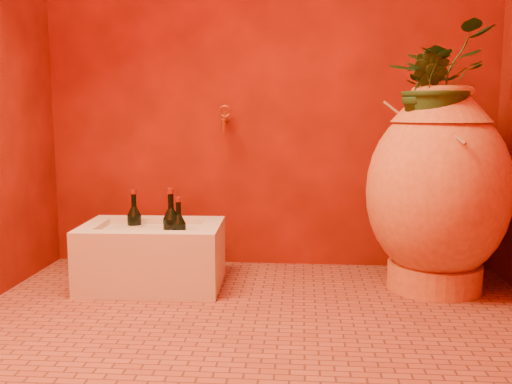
# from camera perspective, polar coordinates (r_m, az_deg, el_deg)

# --- Properties ---
(floor) EXTENTS (2.50, 2.50, 0.00)m
(floor) POSITION_cam_1_polar(r_m,az_deg,el_deg) (2.39, -0.19, -13.42)
(floor) COLOR brown
(floor) RESTS_ON ground
(wall_back) EXTENTS (2.50, 0.02, 2.50)m
(wall_back) POSITION_cam_1_polar(r_m,az_deg,el_deg) (3.24, 1.31, 14.72)
(wall_back) COLOR #581205
(wall_back) RESTS_ON ground
(amphora) EXTENTS (0.89, 0.89, 0.99)m
(amphora) POSITION_cam_1_polar(r_m,az_deg,el_deg) (2.91, 17.73, 0.17)
(amphora) COLOR orange
(amphora) RESTS_ON floor
(stone_basin) EXTENTS (0.70, 0.49, 0.32)m
(stone_basin) POSITION_cam_1_polar(r_m,az_deg,el_deg) (2.93, -10.30, -6.34)
(stone_basin) COLOR beige
(stone_basin) RESTS_ON floor
(wine_bottle_a) EXTENTS (0.08, 0.08, 0.33)m
(wine_bottle_a) POSITION_cam_1_polar(r_m,az_deg,el_deg) (2.78, -8.45, -4.04)
(wine_bottle_a) COLOR black
(wine_bottle_a) RESTS_ON stone_basin
(wine_bottle_b) EXTENTS (0.07, 0.07, 0.29)m
(wine_bottle_b) POSITION_cam_1_polar(r_m,az_deg,el_deg) (2.77, -7.71, -4.37)
(wine_bottle_b) COLOR black
(wine_bottle_b) RESTS_ON stone_basin
(wine_bottle_c) EXTENTS (0.08, 0.08, 0.31)m
(wine_bottle_c) POSITION_cam_1_polar(r_m,az_deg,el_deg) (2.98, -12.05, -3.50)
(wine_bottle_c) COLOR black
(wine_bottle_c) RESTS_ON stone_basin
(wall_tap) EXTENTS (0.07, 0.14, 0.16)m
(wall_tap) POSITION_cam_1_polar(r_m,az_deg,el_deg) (3.16, -3.15, 7.36)
(wall_tap) COLOR #A86926
(wall_tap) RESTS_ON wall_back
(plant_main) EXTENTS (0.64, 0.63, 0.54)m
(plant_main) POSITION_cam_1_polar(r_m,az_deg,el_deg) (2.87, 17.64, 10.40)
(plant_main) COLOR #1E4619
(plant_main) RESTS_ON amphora
(plant_side) EXTENTS (0.26, 0.24, 0.38)m
(plant_side) POSITION_cam_1_polar(r_m,az_deg,el_deg) (2.80, 16.53, 9.59)
(plant_side) COLOR #1E4619
(plant_side) RESTS_ON amphora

